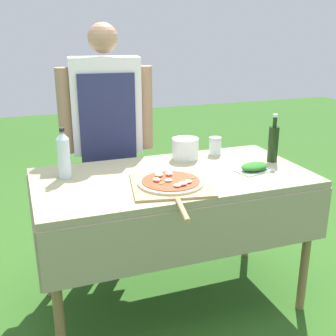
# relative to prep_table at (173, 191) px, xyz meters

# --- Properties ---
(ground_plane) EXTENTS (12.00, 12.00, 0.00)m
(ground_plane) POSITION_rel_prep_table_xyz_m (0.00, 0.00, -0.69)
(ground_plane) COLOR #2D5B1E
(prep_table) EXTENTS (1.46, 0.76, 0.79)m
(prep_table) POSITION_rel_prep_table_xyz_m (0.00, 0.00, 0.00)
(prep_table) COLOR gray
(prep_table) RESTS_ON ground
(person_cook) EXTENTS (0.58, 0.23, 1.56)m
(person_cook) POSITION_rel_prep_table_xyz_m (-0.22, 0.59, 0.23)
(person_cook) COLOR #4C4C51
(person_cook) RESTS_ON ground
(pizza_on_peel) EXTENTS (0.44, 0.64, 0.05)m
(pizza_on_peel) POSITION_rel_prep_table_xyz_m (-0.07, -0.16, 0.11)
(pizza_on_peel) COLOR tan
(pizza_on_peel) RESTS_ON prep_table
(oil_bottle) EXTENTS (0.06, 0.06, 0.28)m
(oil_bottle) POSITION_rel_prep_table_xyz_m (0.62, 0.02, 0.20)
(oil_bottle) COLOR black
(oil_bottle) RESTS_ON prep_table
(water_bottle) EXTENTS (0.07, 0.07, 0.26)m
(water_bottle) POSITION_rel_prep_table_xyz_m (-0.54, 0.15, 0.22)
(water_bottle) COLOR silver
(water_bottle) RESTS_ON prep_table
(herb_container) EXTENTS (0.22, 0.17, 0.04)m
(herb_container) POSITION_rel_prep_table_xyz_m (0.44, -0.09, 0.11)
(herb_container) COLOR silver
(herb_container) RESTS_ON prep_table
(mixing_tub) EXTENTS (0.16, 0.16, 0.12)m
(mixing_tub) POSITION_rel_prep_table_xyz_m (0.17, 0.25, 0.15)
(mixing_tub) COLOR silver
(mixing_tub) RESTS_ON prep_table
(sauce_jar) EXTENTS (0.08, 0.08, 0.11)m
(sauce_jar) POSITION_rel_prep_table_xyz_m (0.38, 0.27, 0.14)
(sauce_jar) COLOR silver
(sauce_jar) RESTS_ON prep_table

